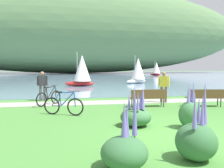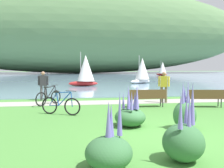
% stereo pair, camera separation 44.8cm
% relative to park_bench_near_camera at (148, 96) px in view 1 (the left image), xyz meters
% --- Properties ---
extents(ground_plane, '(200.00, 200.00, 0.00)m').
position_rel_park_bench_near_camera_xyz_m(ground_plane, '(-0.59, -4.49, -0.52)').
color(ground_plane, '#478438').
extents(bay_water, '(180.00, 80.00, 0.04)m').
position_rel_park_bench_near_camera_xyz_m(bay_water, '(-0.59, 43.63, -0.50)').
color(bay_water, '#7A99B2').
rests_on(bay_water, ground).
extents(distant_hillside, '(108.33, 28.00, 25.92)m').
position_rel_park_bench_near_camera_xyz_m(distant_hillside, '(-3.90, 61.05, 12.48)').
color(distant_hillside, '#567A4C').
rests_on(distant_hillside, bay_water).
extents(shoreline_path, '(60.00, 1.50, 0.01)m').
position_rel_park_bench_near_camera_xyz_m(shoreline_path, '(-0.59, 1.78, -0.52)').
color(shoreline_path, '#A39E93').
rests_on(shoreline_path, ground).
extents(park_bench_near_camera, '(1.81, 0.50, 0.88)m').
position_rel_park_bench_near_camera_xyz_m(park_bench_near_camera, '(0.00, 0.00, 0.00)').
color(park_bench_near_camera, brown).
rests_on(park_bench_near_camera, ground).
extents(park_bench_further_along, '(1.85, 0.74, 0.88)m').
position_rel_park_bench_near_camera_xyz_m(park_bench_further_along, '(2.79, -0.40, 0.00)').
color(park_bench_further_along, brown).
rests_on(park_bench_further_along, ground).
extents(bicycle_leaning_near_bench, '(1.64, 0.77, 1.01)m').
position_rel_park_bench_near_camera_xyz_m(bicycle_leaning_near_bench, '(-4.04, -1.30, -0.12)').
color(bicycle_leaning_near_bench, black).
rests_on(bicycle_leaning_near_bench, ground).
extents(bicycle_beside_path, '(1.12, 1.45, 1.01)m').
position_rel_park_bench_near_camera_xyz_m(bicycle_beside_path, '(-4.88, 1.34, -0.12)').
color(bicycle_beside_path, black).
rests_on(bicycle_beside_path, ground).
extents(person_at_shoreline, '(0.61, 0.24, 1.71)m').
position_rel_park_bench_near_camera_xyz_m(person_at_shoreline, '(-5.41, 3.01, 0.46)').
color(person_at_shoreline, '#4C4C51').
rests_on(person_at_shoreline, ground).
extents(person_on_the_grass, '(0.58, 0.34, 1.71)m').
position_rel_park_bench_near_camera_xyz_m(person_on_the_grass, '(1.29, 1.21, 0.46)').
color(person_on_the_grass, '#72604C').
rests_on(person_on_the_grass, ground).
extents(echium_bush_closest_to_camera, '(0.93, 0.93, 1.52)m').
position_rel_park_bench_near_camera_xyz_m(echium_bush_closest_to_camera, '(-2.67, -6.63, -0.17)').
color(echium_bush_closest_to_camera, '#386B3D').
rests_on(echium_bush_closest_to_camera, ground).
extents(echium_bush_beside_closest, '(1.03, 1.03, 1.42)m').
position_rel_park_bench_near_camera_xyz_m(echium_bush_beside_closest, '(-1.59, -3.51, -0.16)').
color(echium_bush_beside_closest, '#386B3D').
rests_on(echium_bush_beside_closest, ground).
extents(echium_bush_mid_cluster, '(0.72, 0.72, 1.55)m').
position_rel_park_bench_near_camera_xyz_m(echium_bush_mid_cluster, '(0.05, -4.06, -0.03)').
color(echium_bush_mid_cluster, '#386B3D').
rests_on(echium_bush_mid_cluster, ground).
extents(echium_bush_far_cluster, '(0.87, 0.87, 1.66)m').
position_rel_park_bench_near_camera_xyz_m(echium_bush_far_cluster, '(-1.08, -6.47, -0.08)').
color(echium_bush_far_cluster, '#386B3D').
rests_on(echium_bush_far_cluster, ground).
extents(sailboat_nearest_to_shore, '(2.87, 2.20, 3.28)m').
position_rel_park_bench_near_camera_xyz_m(sailboat_nearest_to_shore, '(3.88, 15.64, 1.06)').
color(sailboat_nearest_to_shore, white).
rests_on(sailboat_nearest_to_shore, bay_water).
extents(sailboat_mid_bay, '(2.97, 1.82, 3.44)m').
position_rel_park_bench_near_camera_xyz_m(sailboat_mid_bay, '(-2.79, 12.64, 1.14)').
color(sailboat_mid_bay, '#B22323').
rests_on(sailboat_mid_bay, bay_water).
extents(sailboat_toward_hillside, '(2.45, 2.84, 3.37)m').
position_rel_park_bench_near_camera_xyz_m(sailboat_toward_hillside, '(14.61, 38.60, 1.10)').
color(sailboat_toward_hillside, '#B22323').
rests_on(sailboat_toward_hillside, bay_water).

